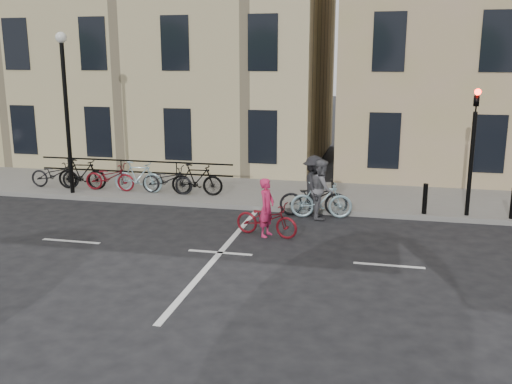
% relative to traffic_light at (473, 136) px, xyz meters
% --- Properties ---
extents(ground, '(120.00, 120.00, 0.00)m').
position_rel_traffic_light_xyz_m(ground, '(-6.20, -4.34, -2.45)').
color(ground, black).
rests_on(ground, ground).
extents(sidewalk, '(46.00, 4.00, 0.15)m').
position_rel_traffic_light_xyz_m(sidewalk, '(-10.20, 1.66, -2.38)').
color(sidewalk, slate).
rests_on(sidewalk, ground).
extents(building_west, '(20.00, 10.00, 10.00)m').
position_rel_traffic_light_xyz_m(building_west, '(-15.20, 8.66, 2.70)').
color(building_west, tan).
rests_on(building_west, sidewalk).
extents(traffic_light, '(0.18, 0.30, 3.90)m').
position_rel_traffic_light_xyz_m(traffic_light, '(0.00, 0.00, 0.00)').
color(traffic_light, black).
rests_on(traffic_light, sidewalk).
extents(lamp_post, '(0.36, 0.36, 5.28)m').
position_rel_traffic_light_xyz_m(lamp_post, '(-12.70, 0.06, 1.04)').
color(lamp_post, black).
rests_on(lamp_post, sidewalk).
extents(bollard_east, '(0.14, 0.14, 0.90)m').
position_rel_traffic_light_xyz_m(bollard_east, '(-1.20, -0.09, -1.85)').
color(bollard_east, black).
rests_on(bollard_east, sidewalk).
extents(parked_bikes, '(7.25, 1.23, 1.05)m').
position_rel_traffic_light_xyz_m(parked_bikes, '(-11.12, 0.70, -1.81)').
color(parked_bikes, black).
rests_on(parked_bikes, sidewalk).
extents(cyclist_pink, '(1.84, 0.99, 1.56)m').
position_rel_traffic_light_xyz_m(cyclist_pink, '(-5.38, -2.76, -1.91)').
color(cyclist_pink, maroon).
rests_on(cyclist_pink, ground).
extents(cyclist_grey, '(1.87, 0.94, 1.75)m').
position_rel_traffic_light_xyz_m(cyclist_grey, '(-4.16, -0.68, -1.74)').
color(cyclist_grey, '#90B3BC').
rests_on(cyclist_grey, ground).
extents(cyclist_dark, '(2.14, 1.28, 1.81)m').
position_rel_traffic_light_xyz_m(cyclist_dark, '(-4.42, -0.44, -1.74)').
color(cyclist_dark, black).
rests_on(cyclist_dark, ground).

